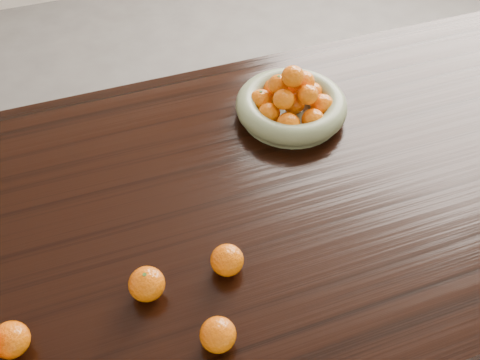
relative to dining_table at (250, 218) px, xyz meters
name	(u,v)px	position (x,y,z in m)	size (l,w,h in m)	color
ground	(247,342)	(0.00, 0.00, -0.66)	(5.00, 5.00, 0.00)	#5B5856
dining_table	(250,218)	(0.00, 0.00, 0.00)	(2.00, 1.00, 0.75)	black
fruit_bowl	(291,104)	(0.20, 0.22, 0.13)	(0.29, 0.29, 0.15)	#737D5B
loose_orange_0	(147,284)	(-0.28, -0.18, 0.12)	(0.07, 0.07, 0.07)	orange
loose_orange_1	(218,335)	(-0.18, -0.32, 0.12)	(0.07, 0.07, 0.06)	orange
loose_orange_2	(227,260)	(-0.12, -0.17, 0.12)	(0.07, 0.07, 0.06)	orange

